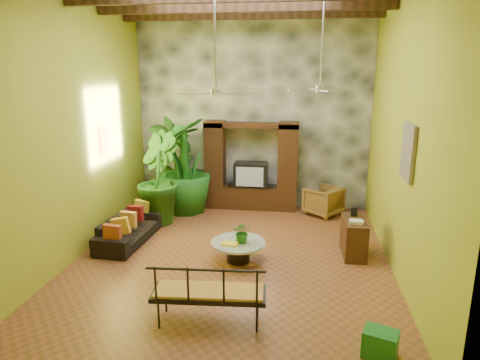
% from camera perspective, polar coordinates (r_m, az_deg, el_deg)
% --- Properties ---
extents(ground, '(7.00, 7.00, 0.00)m').
position_cam_1_polar(ground, '(8.52, -1.07, -10.29)').
color(ground, brown).
rests_on(ground, ground).
extents(back_wall, '(6.00, 0.02, 5.00)m').
position_cam_1_polar(back_wall, '(11.25, 1.74, 9.06)').
color(back_wall, '#A6A225').
rests_on(back_wall, ground).
extents(left_wall, '(0.02, 7.00, 5.00)m').
position_cam_1_polar(left_wall, '(8.80, -20.96, 6.55)').
color(left_wall, '#A6A225').
rests_on(left_wall, ground).
extents(right_wall, '(0.02, 7.00, 5.00)m').
position_cam_1_polar(right_wall, '(7.90, 20.97, 5.73)').
color(right_wall, '#A6A225').
rests_on(right_wall, ground).
extents(stone_accent_wall, '(5.98, 0.10, 4.98)m').
position_cam_1_polar(stone_accent_wall, '(11.19, 1.70, 9.03)').
color(stone_accent_wall, '#3C3F44').
rests_on(stone_accent_wall, ground).
extents(entertainment_center, '(2.40, 0.55, 2.30)m').
position_cam_1_polar(entertainment_center, '(11.15, 1.47, 1.00)').
color(entertainment_center, black).
rests_on(entertainment_center, ground).
extents(ceiling_fan_front, '(1.28, 1.28, 1.86)m').
position_cam_1_polar(ceiling_fan_front, '(7.37, -3.28, 13.14)').
color(ceiling_fan_front, '#B0AFB4').
rests_on(ceiling_fan_front, ceiling).
extents(ceiling_fan_back, '(1.28, 1.28, 1.86)m').
position_cam_1_polar(ceiling_fan_back, '(8.84, 10.70, 13.16)').
color(ceiling_fan_back, '#B0AFB4').
rests_on(ceiling_fan_back, ceiling).
extents(wall_art_mask, '(0.06, 0.32, 0.55)m').
position_cam_1_polar(wall_art_mask, '(9.71, -17.73, 5.11)').
color(wall_art_mask, gold).
rests_on(wall_art_mask, left_wall).
extents(wall_art_painting, '(0.06, 0.70, 0.90)m').
position_cam_1_polar(wall_art_painting, '(7.35, 21.52, 3.49)').
color(wall_art_painting, '#296596').
rests_on(wall_art_painting, right_wall).
extents(sofa, '(0.87, 1.96, 0.56)m').
position_cam_1_polar(sofa, '(9.46, -14.57, -6.36)').
color(sofa, black).
rests_on(sofa, ground).
extents(wicker_armchair, '(1.10, 1.10, 0.72)m').
position_cam_1_polar(wicker_armchair, '(10.99, 11.03, -2.73)').
color(wicker_armchair, olive).
rests_on(wicker_armchair, ground).
extents(tall_plant_a, '(1.53, 1.51, 2.44)m').
position_cam_1_polar(tall_plant_a, '(11.52, -8.75, 2.57)').
color(tall_plant_a, '#265A17').
rests_on(tall_plant_a, ground).
extents(tall_plant_b, '(1.42, 1.52, 2.18)m').
position_cam_1_polar(tall_plant_b, '(10.29, -11.02, 0.28)').
color(tall_plant_b, '#1F5616').
rests_on(tall_plant_b, ground).
extents(tall_plant_c, '(1.45, 1.45, 2.42)m').
position_cam_1_polar(tall_plant_c, '(10.92, -7.34, 1.92)').
color(tall_plant_c, '#1D6019').
rests_on(tall_plant_c, ground).
extents(coffee_table, '(1.04, 1.04, 0.40)m').
position_cam_1_polar(coffee_table, '(8.27, -0.23, -9.14)').
color(coffee_table, black).
rests_on(coffee_table, ground).
extents(centerpiece_plant, '(0.41, 0.37, 0.41)m').
position_cam_1_polar(centerpiece_plant, '(8.12, 0.34, -6.95)').
color(centerpiece_plant, '#206119').
rests_on(centerpiece_plant, coffee_table).
extents(yellow_tray, '(0.32, 0.25, 0.03)m').
position_cam_1_polar(yellow_tray, '(8.09, -1.36, -8.48)').
color(yellow_tray, gold).
rests_on(yellow_tray, coffee_table).
extents(iron_bench, '(1.67, 0.70, 0.57)m').
position_cam_1_polar(iron_bench, '(6.28, -4.30, -14.57)').
color(iron_bench, black).
rests_on(iron_bench, ground).
extents(side_console, '(0.44, 0.93, 0.74)m').
position_cam_1_polar(side_console, '(8.79, 14.92, -7.39)').
color(side_console, '#331910').
rests_on(side_console, ground).
extents(green_bin, '(0.50, 0.44, 0.37)m').
position_cam_1_polar(green_bin, '(6.11, 18.19, -20.05)').
color(green_bin, '#1D6D1D').
rests_on(green_bin, ground).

